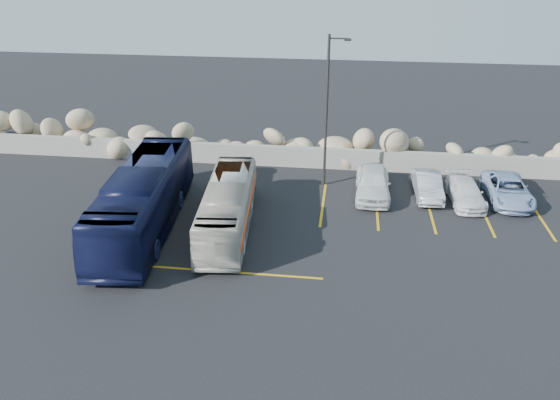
# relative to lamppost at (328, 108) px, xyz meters

# --- Properties ---
(ground) EXTENTS (90.00, 90.00, 0.00)m
(ground) POSITION_rel_lamppost_xyz_m (-2.56, -9.50, -4.30)
(ground) COLOR black
(ground) RESTS_ON ground
(seawall) EXTENTS (60.00, 0.40, 1.20)m
(seawall) POSITION_rel_lamppost_xyz_m (-2.56, 2.50, -3.70)
(seawall) COLOR gray
(seawall) RESTS_ON ground
(riprap_pile) EXTENTS (54.00, 2.80, 2.60)m
(riprap_pile) POSITION_rel_lamppost_xyz_m (-2.56, 3.70, -3.00)
(riprap_pile) COLOR tan
(riprap_pile) RESTS_ON ground
(parking_lines) EXTENTS (18.16, 9.36, 0.01)m
(parking_lines) POSITION_rel_lamppost_xyz_m (2.09, -3.93, -4.29)
(parking_lines) COLOR #C49217
(parking_lines) RESTS_ON ground
(lamppost) EXTENTS (1.14, 0.18, 8.00)m
(lamppost) POSITION_rel_lamppost_xyz_m (0.00, 0.00, 0.00)
(lamppost) COLOR #2D2A28
(lamppost) RESTS_ON ground
(vintage_bus) EXTENTS (2.67, 8.40, 2.30)m
(vintage_bus) POSITION_rel_lamppost_xyz_m (-4.14, -5.71, -3.15)
(vintage_bus) COLOR beige
(vintage_bus) RESTS_ON ground
(tour_coach) EXTENTS (3.42, 10.79, 2.96)m
(tour_coach) POSITION_rel_lamppost_xyz_m (-7.95, -6.03, -2.82)
(tour_coach) COLOR #101435
(tour_coach) RESTS_ON ground
(car_a) EXTENTS (1.81, 4.38, 1.48)m
(car_a) POSITION_rel_lamppost_xyz_m (2.53, -1.13, -3.55)
(car_a) COLOR silver
(car_a) RESTS_ON ground
(car_b) EXTENTS (1.36, 3.67, 1.20)m
(car_b) POSITION_rel_lamppost_xyz_m (5.37, -0.81, -3.70)
(car_b) COLOR #ADADB2
(car_b) RESTS_ON ground
(car_c) EXTENTS (1.80, 3.90, 1.11)m
(car_c) POSITION_rel_lamppost_xyz_m (7.18, -1.32, -3.74)
(car_c) COLOR silver
(car_c) RESTS_ON ground
(car_d) EXTENTS (2.02, 4.36, 1.21)m
(car_d) POSITION_rel_lamppost_xyz_m (9.36, -0.84, -3.69)
(car_d) COLOR #93A9D0
(car_d) RESTS_ON ground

